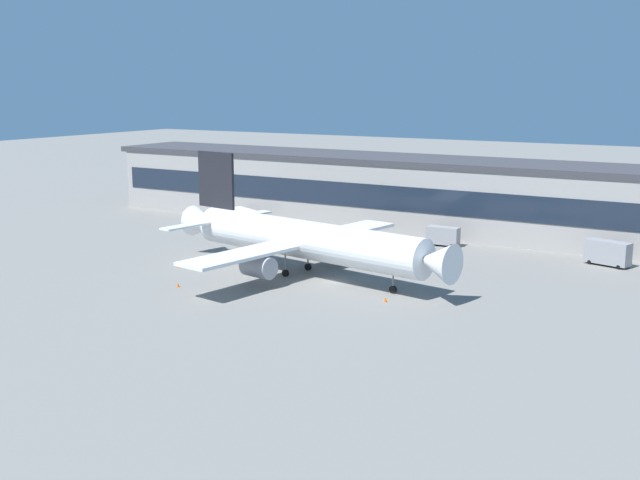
{
  "coord_description": "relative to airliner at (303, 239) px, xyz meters",
  "views": [
    {
      "loc": [
        56.62,
        -99.5,
        29.59
      ],
      "look_at": [
        -5.43,
        5.52,
        5.0
      ],
      "focal_mm": 43.52,
      "sensor_mm": 36.0,
      "label": 1
    }
  ],
  "objects": [
    {
      "name": "traffic_cone_0",
      "position": [
        -11.92,
        -16.02,
        -5.37
      ],
      "size": [
        0.52,
        0.52,
        0.65
      ],
      "primitive_type": "cone",
      "color": "#F2590C",
      "rests_on": "ground_plane"
    },
    {
      "name": "terminal_building",
      "position": [
        6.29,
        46.38,
        1.69
      ],
      "size": [
        162.34,
        19.09,
        14.72
      ],
      "color": "#9E9993",
      "rests_on": "ground_plane"
    },
    {
      "name": "airliner",
      "position": [
        0.0,
        0.0,
        0.0
      ],
      "size": [
        53.3,
        45.28,
        18.29
      ],
      "color": "white",
      "rests_on": "ground_plane"
    },
    {
      "name": "stair_truck",
      "position": [
        10.55,
        32.28,
        -3.71
      ],
      "size": [
        6.08,
        2.63,
        3.55
      ],
      "color": "gray",
      "rests_on": "ground_plane"
    },
    {
      "name": "traffic_cone_1",
      "position": [
        18.11,
        -7.54,
        -5.36
      ],
      "size": [
        0.53,
        0.53,
        0.66
      ],
      "primitive_type": "cone",
      "color": "#F2590C",
      "rests_on": "ground_plane"
    },
    {
      "name": "catering_truck",
      "position": [
        40.12,
        31.0,
        -3.4
      ],
      "size": [
        7.63,
        4.44,
        4.15
      ],
      "color": "gray",
      "rests_on": "ground_plane"
    },
    {
      "name": "belt_loader",
      "position": [
        -2.9,
        29.13,
        -4.54
      ],
      "size": [
        6.7,
        4.1,
        1.95
      ],
      "color": "black",
      "rests_on": "ground_plane"
    },
    {
      "name": "fuel_truck",
      "position": [
        -34.4,
        31.31,
        -3.81
      ],
      "size": [
        8.77,
        6.21,
        3.35
      ],
      "color": "white",
      "rests_on": "ground_plane"
    },
    {
      "name": "ground_plane",
      "position": [
        6.29,
        -1.66,
        -5.69
      ],
      "size": [
        600.0,
        600.0,
        0.0
      ],
      "primitive_type": "plane",
      "color": "slate"
    },
    {
      "name": "traffic_cone_2",
      "position": [
        -20.39,
        -6.18,
        -5.32
      ],
      "size": [
        0.6,
        0.6,
        0.75
      ],
      "primitive_type": "cone",
      "color": "#F2590C",
      "rests_on": "ground_plane"
    }
  ]
}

